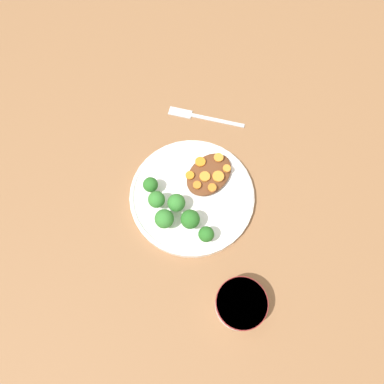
# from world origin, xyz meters

# --- Properties ---
(ground_plane) EXTENTS (4.00, 4.00, 0.00)m
(ground_plane) POSITION_xyz_m (0.00, 0.00, 0.00)
(ground_plane) COLOR #8C603D
(plate) EXTENTS (0.28, 0.28, 0.02)m
(plate) POSITION_xyz_m (0.00, 0.00, 0.01)
(plate) COLOR white
(plate) RESTS_ON ground_plane
(dip_bowl) EXTENTS (0.10, 0.10, 0.05)m
(dip_bowl) POSITION_xyz_m (0.12, 0.23, 0.03)
(dip_bowl) COLOR silver
(dip_bowl) RESTS_ON ground_plane
(stew_mound) EXTENTS (0.12, 0.09, 0.02)m
(stew_mound) POSITION_xyz_m (-0.06, -0.00, 0.03)
(stew_mound) COLOR brown
(stew_mound) RESTS_ON plate
(broccoli_floret_0) EXTENTS (0.04, 0.04, 0.05)m
(broccoli_floret_0) POSITION_xyz_m (0.06, 0.04, 0.05)
(broccoli_floret_0) COLOR #759E51
(broccoli_floret_0) RESTS_ON plate
(broccoli_floret_1) EXTENTS (0.04, 0.04, 0.05)m
(broccoli_floret_1) POSITION_xyz_m (0.07, -0.04, 0.05)
(broccoli_floret_1) COLOR #759E51
(broccoli_floret_1) RESTS_ON plate
(broccoli_floret_2) EXTENTS (0.04, 0.04, 0.05)m
(broccoli_floret_2) POSITION_xyz_m (0.05, -0.01, 0.05)
(broccoli_floret_2) COLOR #759E51
(broccoli_floret_2) RESTS_ON plate
(broccoli_floret_3) EXTENTS (0.03, 0.03, 0.05)m
(broccoli_floret_3) POSITION_xyz_m (0.06, 0.09, 0.04)
(broccoli_floret_3) COLOR #7FA85B
(broccoli_floret_3) RESTS_ON plate
(broccoli_floret_4) EXTENTS (0.04, 0.04, 0.05)m
(broccoli_floret_4) POSITION_xyz_m (0.09, 0.00, 0.05)
(broccoli_floret_4) COLOR #7FA85B
(broccoli_floret_4) RESTS_ON plate
(broccoli_floret_5) EXTENTS (0.03, 0.03, 0.05)m
(broccoli_floret_5) POSITION_xyz_m (0.05, -0.08, 0.04)
(broccoli_floret_5) COLOR #759E51
(broccoli_floret_5) RESTS_ON plate
(carrot_slice_0) EXTENTS (0.02, 0.02, 0.00)m
(carrot_slice_0) POSITION_xyz_m (-0.07, -0.03, 0.04)
(carrot_slice_0) COLOR orange
(carrot_slice_0) RESTS_ON stew_mound
(carrot_slice_1) EXTENTS (0.03, 0.03, 0.01)m
(carrot_slice_1) POSITION_xyz_m (-0.06, 0.02, 0.04)
(carrot_slice_1) COLOR orange
(carrot_slice_1) RESTS_ON stew_mound
(carrot_slice_2) EXTENTS (0.02, 0.02, 0.00)m
(carrot_slice_2) POSITION_xyz_m (-0.10, -0.01, 0.04)
(carrot_slice_2) COLOR orange
(carrot_slice_2) RESTS_ON stew_mound
(carrot_slice_3) EXTENTS (0.02, 0.02, 0.01)m
(carrot_slice_3) POSITION_xyz_m (-0.02, -0.00, 0.04)
(carrot_slice_3) COLOR orange
(carrot_slice_3) RESTS_ON stew_mound
(carrot_slice_4) EXTENTS (0.02, 0.02, 0.01)m
(carrot_slice_4) POSITION_xyz_m (-0.09, 0.02, 0.04)
(carrot_slice_4) COLOR orange
(carrot_slice_4) RESTS_ON stew_mound
(carrot_slice_5) EXTENTS (0.02, 0.02, 0.00)m
(carrot_slice_5) POSITION_xyz_m (-0.03, -0.03, 0.04)
(carrot_slice_5) COLOR orange
(carrot_slice_5) RESTS_ON stew_mound
(carrot_slice_6) EXTENTS (0.02, 0.02, 0.01)m
(carrot_slice_6) POSITION_xyz_m (-0.04, 0.00, 0.04)
(carrot_slice_6) COLOR orange
(carrot_slice_6) RESTS_ON stew_mound
(carrot_slice_7) EXTENTS (0.02, 0.02, 0.01)m
(carrot_slice_7) POSITION_xyz_m (-0.03, 0.03, 0.04)
(carrot_slice_7) COLOR orange
(carrot_slice_7) RESTS_ON stew_mound
(fork) EXTENTS (0.10, 0.18, 0.01)m
(fork) POSITION_xyz_m (-0.18, -0.13, 0.00)
(fork) COLOR silver
(fork) RESTS_ON ground_plane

